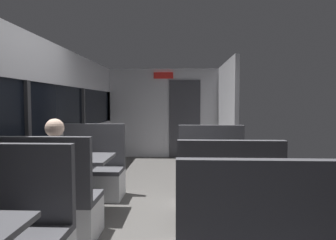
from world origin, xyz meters
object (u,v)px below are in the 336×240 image
bench_mid_window_facing_end (52,208)px  bench_rear_aisle_facing_entry (212,180)px  bench_rear_aisle_facing_end (227,218)px  dining_table_mid_window (75,165)px  seated_passenger (55,186)px  dining_table_rear_aisle (218,170)px  bench_mid_window_facing_entry (92,175)px

bench_mid_window_facing_end → bench_rear_aisle_facing_entry: (1.79, 1.20, 0.00)m
bench_rear_aisle_facing_end → dining_table_mid_window: bearing=153.3°
dining_table_mid_window → seated_passenger: size_ratio=0.71×
dining_table_rear_aisle → bench_rear_aisle_facing_end: bearing=-90.0°
bench_rear_aisle_facing_end → seated_passenger: 1.82m
dining_table_rear_aisle → seated_passenger: bearing=-166.6°
dining_table_rear_aisle → bench_mid_window_facing_entry: bearing=153.3°
bench_mid_window_facing_end → bench_rear_aisle_facing_end: same height
seated_passenger → bench_mid_window_facing_end: bearing=-90.0°
bench_rear_aisle_facing_entry → dining_table_mid_window: bearing=-164.4°
dining_table_mid_window → seated_passenger: 0.64m
bench_mid_window_facing_entry → bench_mid_window_facing_end: bearing=-90.0°
bench_mid_window_facing_entry → bench_rear_aisle_facing_entry: same height
dining_table_mid_window → dining_table_rear_aisle: (1.79, -0.20, 0.00)m
dining_table_mid_window → bench_mid_window_facing_end: 0.77m
dining_table_rear_aisle → bench_rear_aisle_facing_entry: 0.77m
bench_rear_aisle_facing_end → bench_rear_aisle_facing_entry: same height
bench_mid_window_facing_entry → bench_rear_aisle_facing_end: bearing=-41.8°
bench_mid_window_facing_end → dining_table_rear_aisle: size_ratio=1.22×
bench_rear_aisle_facing_entry → seated_passenger: 2.13m
bench_mid_window_facing_entry → bench_rear_aisle_facing_entry: (1.79, -0.20, 0.00)m
dining_table_rear_aisle → bench_rear_aisle_facing_entry: size_ratio=0.82×
dining_table_mid_window → bench_rear_aisle_facing_end: size_ratio=0.82×
bench_mid_window_facing_end → seated_passenger: 0.22m
bench_mid_window_facing_entry → bench_rear_aisle_facing_end: size_ratio=1.00×
dining_table_mid_window → dining_table_rear_aisle: size_ratio=1.00×
dining_table_rear_aisle → bench_rear_aisle_facing_end: (0.00, -0.70, -0.31)m
dining_table_mid_window → bench_mid_window_facing_end: size_ratio=0.82×
dining_table_mid_window → dining_table_rear_aisle: bearing=-6.4°
seated_passenger → dining_table_rear_aisle: bearing=13.4°
bench_mid_window_facing_entry → dining_table_rear_aisle: (1.79, -0.90, 0.31)m
bench_rear_aisle_facing_entry → dining_table_rear_aisle: bearing=-90.0°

